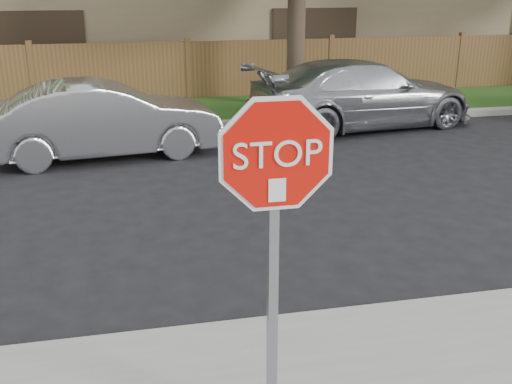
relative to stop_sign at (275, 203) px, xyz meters
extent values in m
plane|color=black|center=(0.76, 1.48, -1.83)|extent=(90.00, 90.00, 0.00)
cube|color=gray|center=(0.76, 9.63, -1.75)|extent=(70.00, 0.30, 0.15)
cube|color=#1E4714|center=(0.76, 11.28, -1.77)|extent=(70.00, 3.00, 0.12)
cube|color=brown|center=(0.76, 12.88, -1.03)|extent=(70.00, 0.12, 1.60)
cylinder|color=#382B21|center=(3.26, 11.18, 0.13)|extent=(0.44, 0.44, 3.92)
cube|color=gray|center=(0.00, 0.05, -0.58)|extent=(0.06, 0.06, 2.30)
cylinder|color=white|center=(0.00, -0.02, 0.32)|extent=(1.01, 0.02, 1.01)
cylinder|color=red|center=(0.00, -0.03, 0.32)|extent=(0.93, 0.02, 0.93)
cube|color=white|center=(0.00, -0.05, 0.10)|extent=(0.11, 0.00, 0.15)
imported|color=#A7A7AC|center=(-1.33, 7.80, -1.13)|extent=(4.43, 2.04, 1.41)
imported|color=#A4A6AB|center=(4.22, 9.07, -1.08)|extent=(5.44, 2.96, 1.50)
camera|label=1|loc=(-0.85, -3.40, 1.32)|focal=42.00mm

